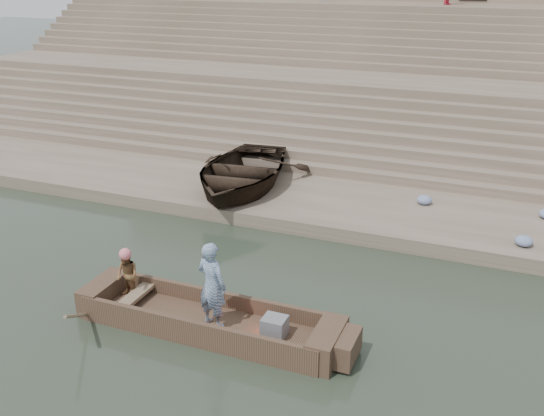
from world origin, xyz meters
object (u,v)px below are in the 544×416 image
Objects in this scene: rowing_man at (127,275)px; main_rowboat at (208,325)px; beached_rowboat at (241,171)px; television at (274,327)px; standing_man at (212,285)px.

main_rowboat is at bearing 14.96° from rowing_man.
beached_rowboat is at bearing 113.45° from rowing_man.
rowing_man is 6.92m from beached_rowboat.
main_rowboat is 2.12m from rowing_man.
beached_rowboat is (-3.97, 7.05, 0.53)m from television.
rowing_man reaches higher than main_rowboat.
rowing_man is (-2.00, 0.15, 0.67)m from main_rowboat.
standing_man is 7.66m from beached_rowboat.
standing_man is at bearing -75.96° from beached_rowboat.
standing_man is 1.46m from television.
rowing_man is at bearing 6.81° from standing_man.
beached_rowboat is at bearing -55.80° from standing_man.
main_rowboat is 7.53m from beached_rowboat.
beached_rowboat reaches higher than main_rowboat.
television is at bearing -161.53° from standing_man.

